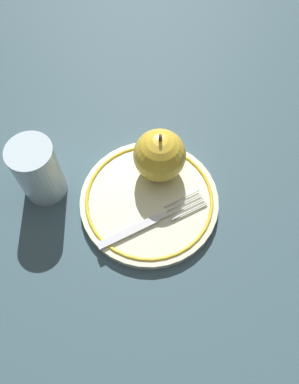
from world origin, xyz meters
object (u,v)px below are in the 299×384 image
Objects in this scene: plate at (150,200)px; apple_red_whole at (160,155)px; drinking_glass at (38,171)px; fork at (149,222)px.

apple_red_whole is at bearing -75.77° from plate.
apple_red_whole is 0.18m from drinking_glass.
apple_red_whole is at bearing -141.80° from drinking_glass.
plate is at bearing 104.23° from apple_red_whole.
apple_red_whole reaches higher than fork.
drinking_glass reaches higher than fork.
drinking_glass reaches higher than plate.
drinking_glass is at bearing 130.27° from fork.
apple_red_whole is 0.57× the size of fork.
plate is 1.34× the size of fork.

